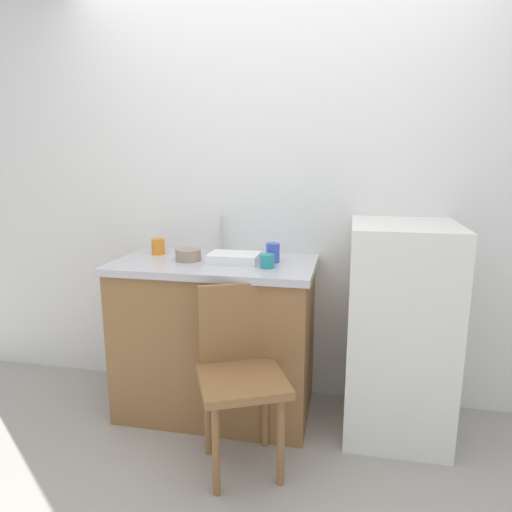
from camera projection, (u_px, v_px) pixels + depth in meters
name	position (u px, v px, depth m)	size (l,w,h in m)	color
ground_plane	(243.00, 488.00, 2.11)	(8.00, 8.00, 0.00)	#9E998E
back_wall	(279.00, 202.00, 2.80)	(4.80, 0.10, 2.46)	silver
cabinet_base	(216.00, 340.00, 2.70)	(1.10, 0.60, 0.88)	olive
countertop	(215.00, 264.00, 2.60)	(1.14, 0.64, 0.04)	#B7B7BC
faucet	(222.00, 234.00, 2.82)	(0.02, 0.02, 0.22)	#B7B7BC
refrigerator	(399.00, 330.00, 2.47)	(0.54, 0.59, 1.17)	silver
chair	(240.00, 369.00, 2.20)	(0.53, 0.53, 0.89)	olive
dish_tray	(234.00, 258.00, 2.56)	(0.28, 0.20, 0.05)	white
terracotta_bowl	(188.00, 255.00, 2.60)	(0.15, 0.15, 0.07)	gray
cup_blue	(273.00, 253.00, 2.55)	(0.08, 0.08, 0.11)	blue
cup_teal	(267.00, 261.00, 2.43)	(0.08, 0.08, 0.07)	teal
cup_orange	(158.00, 246.00, 2.77)	(0.08, 0.08, 0.10)	orange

